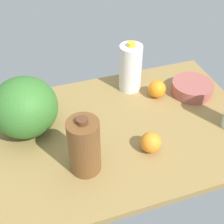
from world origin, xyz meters
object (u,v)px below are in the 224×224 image
chocolate_milk_jug (84,146)px  mixing_bowl (192,88)px  milk_jug (130,68)px  watermelon (25,107)px  orange_beside_bowl (151,142)px  orange_near_front (157,89)px

chocolate_milk_jug → mixing_bowl: bearing=-154.7°
mixing_bowl → milk_jug: size_ratio=0.78×
watermelon → orange_beside_bowl: bearing=148.6°
orange_near_front → chocolate_milk_jug: bearing=36.1°
mixing_bowl → orange_beside_bowl: 43.35cm
orange_near_front → orange_beside_bowl: bearing=61.4°
mixing_bowl → watermelon: size_ratio=0.74×
watermelon → orange_near_front: bearing=-176.2°
mixing_bowl → orange_near_front: (17.03, -2.88, 1.31)cm
chocolate_milk_jug → orange_near_front: bearing=-143.9°
mixing_bowl → milk_jug: bearing=-26.0°
orange_beside_bowl → orange_near_front: bearing=-118.6°
orange_beside_bowl → chocolate_milk_jug: bearing=1.4°
mixing_bowl → orange_near_front: orange_near_front is taller
chocolate_milk_jug → orange_near_front: size_ratio=2.94×
milk_jug → orange_near_front: bearing=133.6°
watermelon → chocolate_milk_jug: bearing=122.5°
mixing_bowl → milk_jug: milk_jug is taller
mixing_bowl → milk_jug: (26.71, -13.04, 8.69)cm
chocolate_milk_jug → watermelon: 31.96cm
mixing_bowl → orange_near_front: bearing=-9.6°
watermelon → orange_near_front: watermelon is taller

